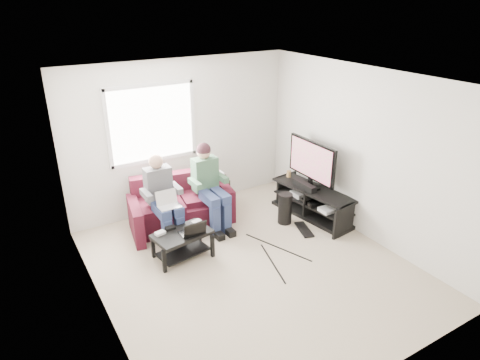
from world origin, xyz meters
name	(u,v)px	position (x,y,z in m)	size (l,w,h in m)	color
floor	(251,266)	(0.00, 0.00, 0.00)	(4.50, 4.50, 0.00)	#C1AC96
ceiling	(253,80)	(0.00, 0.00, 2.60)	(4.50, 4.50, 0.00)	white
wall_back	(181,136)	(0.00, 2.25, 1.30)	(4.50, 4.50, 0.00)	silver
wall_front	(390,270)	(0.00, -2.25, 1.30)	(4.50, 4.50, 0.00)	silver
wall_left	(94,221)	(-2.00, 0.00, 1.30)	(4.50, 4.50, 0.00)	silver
wall_right	(364,154)	(2.00, 0.00, 1.30)	(4.50, 4.50, 0.00)	silver
window	(152,124)	(-0.50, 2.23, 1.60)	(1.48, 0.04, 1.28)	white
sofa	(181,207)	(-0.33, 1.65, 0.30)	(1.85, 1.04, 0.81)	#48121D
person_left	(163,195)	(-0.73, 1.36, 0.73)	(0.40, 0.70, 1.33)	navy
person_right	(209,180)	(0.07, 1.38, 0.79)	(0.40, 0.71, 1.37)	navy
laptop_silver	(169,203)	(-0.73, 1.13, 0.70)	(0.32, 0.22, 0.24)	silver
coffee_table	(182,239)	(-0.72, 0.71, 0.29)	(0.87, 0.61, 0.40)	black
laptop_black	(192,226)	(-0.60, 0.63, 0.52)	(0.34, 0.24, 0.24)	black
controller_a	(160,233)	(-1.00, 0.83, 0.42)	(0.14, 0.09, 0.04)	silver
controller_b	(170,228)	(-0.82, 0.89, 0.42)	(0.14, 0.09, 0.04)	black
controller_c	(196,222)	(-0.42, 0.86, 0.42)	(0.14, 0.09, 0.04)	gray
tv_stand	(313,204)	(1.70, 0.72, 0.23)	(0.67, 1.61, 0.51)	black
tv	(312,161)	(1.70, 0.82, 0.97)	(0.12, 1.10, 0.81)	black
soundbar	(305,185)	(1.58, 0.82, 0.56)	(0.12, 0.50, 0.10)	black
drink_cup	(289,174)	(1.65, 1.35, 0.57)	(0.08, 0.08, 0.12)	#9D7743
console_white	(329,209)	(1.70, 0.32, 0.30)	(0.30, 0.22, 0.06)	silver
console_grey	(302,193)	(1.70, 1.02, 0.31)	(0.34, 0.26, 0.08)	gray
console_black	(315,201)	(1.70, 0.67, 0.31)	(0.38, 0.30, 0.07)	black
subwoofer	(285,209)	(1.15, 0.77, 0.26)	(0.23, 0.23, 0.52)	black
keyboard_floor	(304,229)	(1.27, 0.40, 0.01)	(0.17, 0.50, 0.03)	black
end_table	(217,192)	(0.47, 1.87, 0.29)	(0.37, 0.37, 0.66)	black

